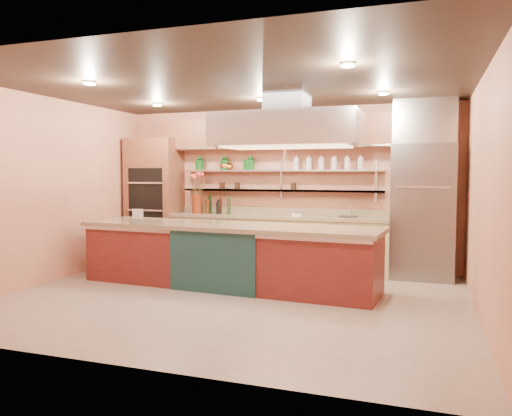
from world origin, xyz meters
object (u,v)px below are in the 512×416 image
at_px(refrigerator, 423,212).
at_px(green_canister, 248,165).
at_px(island, 227,255).
at_px(flower_vase, 197,204).
at_px(copper_kettle, 229,166).
at_px(kitchen_scale, 297,213).

xyz_separation_m(refrigerator, green_canister, (-3.00, 0.23, 0.75)).
relative_size(island, flower_vase, 12.83).
distance_m(flower_vase, copper_kettle, 0.89).
bearing_deg(copper_kettle, green_canister, 0.00).
bearing_deg(copper_kettle, refrigerator, -3.92).
bearing_deg(green_canister, kitchen_scale, -12.71).
bearing_deg(copper_kettle, flower_vase, -157.79).
bearing_deg(copper_kettle, kitchen_scale, -9.38).
xyz_separation_m(flower_vase, green_canister, (0.90, 0.22, 0.70)).
xyz_separation_m(copper_kettle, green_canister, (0.36, 0.00, 0.03)).
distance_m(refrigerator, copper_kettle, 3.44).
distance_m(island, flower_vase, 2.07).
bearing_deg(flower_vase, copper_kettle, 22.21).
relative_size(island, green_canister, 24.40).
xyz_separation_m(kitchen_scale, green_canister, (-0.98, 0.22, 0.83)).
bearing_deg(kitchen_scale, flower_vase, 162.90).
bearing_deg(kitchen_scale, green_canister, 150.19).
height_order(flower_vase, copper_kettle, copper_kettle).
xyz_separation_m(flower_vase, kitchen_scale, (1.87, 0.00, -0.13)).
bearing_deg(island, kitchen_scale, 71.06).
relative_size(refrigerator, copper_kettle, 13.24).
distance_m(kitchen_scale, green_canister, 1.30).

